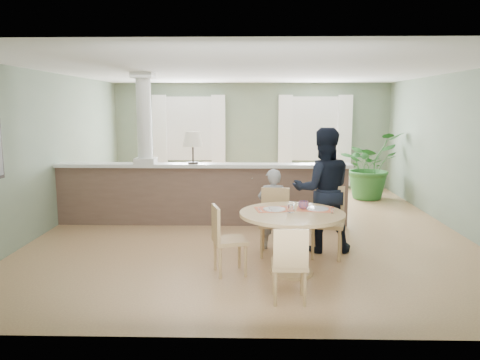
{
  "coord_description": "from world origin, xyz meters",
  "views": [
    {
      "loc": [
        -0.02,
        -8.05,
        2.13
      ],
      "look_at": [
        -0.18,
        -1.0,
        1.01
      ],
      "focal_mm": 35.0,
      "sensor_mm": 36.0,
      "label": 1
    }
  ],
  "objects_px": {
    "houseplant": "(369,165)",
    "child_person": "(273,209)",
    "chair_far_boy": "(275,218)",
    "chair_side": "(225,236)",
    "man_person": "(323,190)",
    "chair_near": "(290,261)",
    "dining_table": "(292,225)",
    "chair_far_man": "(328,218)",
    "sofa": "(247,186)"
  },
  "relations": [
    {
      "from": "houseplant",
      "to": "chair_near",
      "type": "xyz_separation_m",
      "value": [
        -2.3,
        -5.91,
        -0.3
      ]
    },
    {
      "from": "sofa",
      "to": "chair_near",
      "type": "xyz_separation_m",
      "value": [
        0.51,
        -4.97,
        0.03
      ]
    },
    {
      "from": "sofa",
      "to": "chair_far_boy",
      "type": "distance_m",
      "value": 3.25
    },
    {
      "from": "sofa",
      "to": "chair_far_man",
      "type": "xyz_separation_m",
      "value": [
        1.19,
        -3.3,
        0.11
      ]
    },
    {
      "from": "chair_far_man",
      "to": "chair_near",
      "type": "relative_size",
      "value": 1.16
    },
    {
      "from": "houseplant",
      "to": "child_person",
      "type": "relative_size",
      "value": 1.27
    },
    {
      "from": "chair_far_boy",
      "to": "chair_side",
      "type": "xyz_separation_m",
      "value": [
        -0.68,
        -0.86,
        -0.03
      ]
    },
    {
      "from": "sofa",
      "to": "chair_side",
      "type": "height_order",
      "value": "chair_side"
    },
    {
      "from": "chair_far_boy",
      "to": "man_person",
      "type": "distance_m",
      "value": 0.82
    },
    {
      "from": "chair_near",
      "to": "man_person",
      "type": "xyz_separation_m",
      "value": [
        0.63,
        1.92,
        0.44
      ]
    },
    {
      "from": "dining_table",
      "to": "man_person",
      "type": "height_order",
      "value": "man_person"
    },
    {
      "from": "chair_near",
      "to": "man_person",
      "type": "bearing_deg",
      "value": -107.7
    },
    {
      "from": "child_person",
      "to": "chair_side",
      "type": "bearing_deg",
      "value": 57.43
    },
    {
      "from": "chair_side",
      "to": "dining_table",
      "type": "bearing_deg",
      "value": -102.62
    },
    {
      "from": "sofa",
      "to": "chair_far_boy",
      "type": "relative_size",
      "value": 3.17
    },
    {
      "from": "chair_far_boy",
      "to": "man_person",
      "type": "height_order",
      "value": "man_person"
    },
    {
      "from": "houseplant",
      "to": "child_person",
      "type": "height_order",
      "value": "houseplant"
    },
    {
      "from": "sofa",
      "to": "chair_far_boy",
      "type": "xyz_separation_m",
      "value": [
        0.44,
        -3.22,
        0.08
      ]
    },
    {
      "from": "chair_far_man",
      "to": "chair_side",
      "type": "bearing_deg",
      "value": -137.26
    },
    {
      "from": "houseplant",
      "to": "child_person",
      "type": "bearing_deg",
      "value": -121.35
    },
    {
      "from": "chair_far_man",
      "to": "chair_far_boy",
      "type": "bearing_deg",
      "value": -171.79
    },
    {
      "from": "chair_far_man",
      "to": "chair_near",
      "type": "height_order",
      "value": "chair_far_man"
    },
    {
      "from": "houseplant",
      "to": "man_person",
      "type": "distance_m",
      "value": 4.32
    },
    {
      "from": "chair_far_boy",
      "to": "sofa",
      "type": "bearing_deg",
      "value": 102.61
    },
    {
      "from": "man_person",
      "to": "child_person",
      "type": "bearing_deg",
      "value": -7.7
    },
    {
      "from": "chair_far_boy",
      "to": "houseplant",
      "type": "bearing_deg",
      "value": 65.22
    },
    {
      "from": "houseplant",
      "to": "dining_table",
      "type": "xyz_separation_m",
      "value": [
        -2.19,
        -4.98,
        -0.13
      ]
    },
    {
      "from": "chair_far_man",
      "to": "child_person",
      "type": "distance_m",
      "value": 0.84
    },
    {
      "from": "chair_near",
      "to": "chair_far_boy",
      "type": "bearing_deg",
      "value": -87.1
    },
    {
      "from": "chair_side",
      "to": "man_person",
      "type": "xyz_separation_m",
      "value": [
        1.39,
        1.03,
        0.42
      ]
    },
    {
      "from": "dining_table",
      "to": "child_person",
      "type": "height_order",
      "value": "child_person"
    },
    {
      "from": "chair_far_boy",
      "to": "chair_side",
      "type": "distance_m",
      "value": 1.1
    },
    {
      "from": "chair_far_boy",
      "to": "chair_side",
      "type": "height_order",
      "value": "chair_far_boy"
    },
    {
      "from": "man_person",
      "to": "chair_far_boy",
      "type": "bearing_deg",
      "value": 10.6
    },
    {
      "from": "sofa",
      "to": "houseplant",
      "type": "height_order",
      "value": "houseplant"
    },
    {
      "from": "chair_side",
      "to": "houseplant",
      "type": "bearing_deg",
      "value": -46.76
    },
    {
      "from": "sofa",
      "to": "dining_table",
      "type": "height_order",
      "value": "dining_table"
    },
    {
      "from": "sofa",
      "to": "chair_far_man",
      "type": "relative_size",
      "value": 3.03
    },
    {
      "from": "chair_near",
      "to": "houseplant",
      "type": "bearing_deg",
      "value": -110.78
    },
    {
      "from": "sofa",
      "to": "chair_near",
      "type": "height_order",
      "value": "sofa"
    },
    {
      "from": "sofa",
      "to": "man_person",
      "type": "bearing_deg",
      "value": -56.93
    },
    {
      "from": "houseplant",
      "to": "chair_far_man",
      "type": "height_order",
      "value": "houseplant"
    },
    {
      "from": "dining_table",
      "to": "chair_side",
      "type": "relative_size",
      "value": 1.49
    },
    {
      "from": "chair_side",
      "to": "child_person",
      "type": "height_order",
      "value": "child_person"
    },
    {
      "from": "dining_table",
      "to": "chair_far_man",
      "type": "distance_m",
      "value": 0.94
    },
    {
      "from": "child_person",
      "to": "man_person",
      "type": "height_order",
      "value": "man_person"
    },
    {
      "from": "chair_far_boy",
      "to": "dining_table",
      "type": "bearing_deg",
      "value": -72.84
    },
    {
      "from": "dining_table",
      "to": "chair_far_boy",
      "type": "height_order",
      "value": "chair_far_boy"
    },
    {
      "from": "chair_far_boy",
      "to": "chair_near",
      "type": "height_order",
      "value": "chair_far_boy"
    },
    {
      "from": "dining_table",
      "to": "man_person",
      "type": "relative_size",
      "value": 0.73
    }
  ]
}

